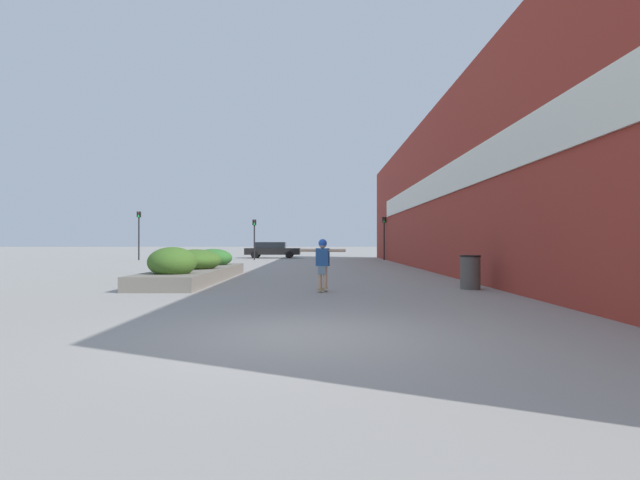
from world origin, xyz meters
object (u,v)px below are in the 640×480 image
object	(u,v)px
skateboard	(323,289)
traffic_light_right	(384,231)
skateboarder	(323,259)
car_center_left	(272,250)
car_leftmost	(464,250)
traffic_light_left	(254,232)
trash_bin	(470,272)
traffic_light_far_left	(139,227)

from	to	relation	value
skateboard	traffic_light_right	world-z (taller)	traffic_light_right
skateboarder	car_center_left	bearing A→B (deg)	113.80
skateboarder	traffic_light_right	bearing A→B (deg)	94.47
skateboarder	car_leftmost	distance (m)	31.13
traffic_light_left	skateboarder	bearing A→B (deg)	-78.27
car_leftmost	traffic_light_right	world-z (taller)	traffic_light_right
trash_bin	traffic_light_right	xyz separation A→B (m)	(0.58, 24.30, 1.81)
car_center_left	traffic_light_right	size ratio (longest dim) A/B	1.42
skateboarder	car_center_left	distance (m)	30.32
car_leftmost	traffic_light_left	bearing A→B (deg)	-79.15
car_center_left	traffic_light_far_left	distance (m)	11.29
skateboard	traffic_light_right	bearing A→B (deg)	94.47
trash_bin	traffic_light_right	distance (m)	24.37
traffic_light_far_left	traffic_light_right	bearing A→B (deg)	0.17
traffic_light_left	traffic_light_far_left	world-z (taller)	traffic_light_far_left
trash_bin	traffic_light_far_left	distance (m)	30.64
skateboard	traffic_light_left	xyz separation A→B (m)	(-5.25, 25.28, 2.13)
car_leftmost	car_center_left	size ratio (longest dim) A/B	0.92
skateboard	trash_bin	bearing A→B (deg)	25.56
skateboard	car_center_left	size ratio (longest dim) A/B	0.13
skateboarder	traffic_light_left	size ratio (longest dim) A/B	0.44
skateboard	car_leftmost	xyz separation A→B (m)	(12.24, 28.63, 0.70)
skateboard	trash_bin	size ratio (longest dim) A/B	0.62
trash_bin	traffic_light_left	world-z (taller)	traffic_light_left
car_leftmost	traffic_light_far_left	world-z (taller)	traffic_light_far_left
traffic_light_right	skateboard	bearing A→B (deg)	-101.18
traffic_light_far_left	skateboard	bearing A→B (deg)	-60.31
skateboard	car_center_left	xyz separation A→B (m)	(-4.30, 30.01, 0.68)
skateboard	traffic_light_far_left	xyz separation A→B (m)	(-14.26, 25.00, 2.50)
car_center_left	trash_bin	bearing A→B (deg)	16.51
traffic_light_right	skateboarder	bearing A→B (deg)	-101.18
traffic_light_left	traffic_light_right	distance (m)	10.20
skateboarder	traffic_light_left	bearing A→B (deg)	117.38
traffic_light_right	traffic_light_far_left	xyz separation A→B (m)	(-19.21, -0.06, 0.25)
skateboarder	traffic_light_right	distance (m)	25.58
trash_bin	car_leftmost	world-z (taller)	car_leftmost
traffic_light_right	traffic_light_far_left	distance (m)	19.21
skateboard	traffic_light_far_left	distance (m)	28.89
trash_bin	traffic_light_left	distance (m)	26.39
skateboarder	car_leftmost	xyz separation A→B (m)	(12.24, 28.63, -0.16)
skateboard	car_leftmost	bearing A→B (deg)	82.50
car_leftmost	trash_bin	bearing A→B (deg)	-15.77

